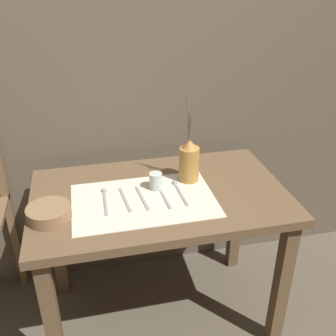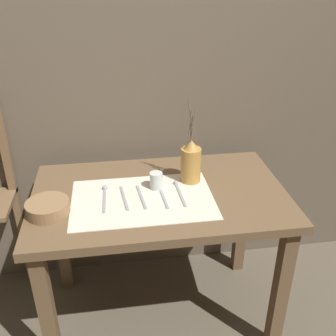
% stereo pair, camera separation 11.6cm
% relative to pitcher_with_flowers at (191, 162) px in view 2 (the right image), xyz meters
% --- Properties ---
extents(ground_plane, '(12.00, 12.00, 0.00)m').
position_rel_pitcher_with_flowers_xyz_m(ground_plane, '(-0.16, -0.08, -0.85)').
color(ground_plane, brown).
extents(stone_wall_back, '(7.00, 0.06, 2.40)m').
position_rel_pitcher_with_flowers_xyz_m(stone_wall_back, '(-0.16, 0.37, 0.35)').
color(stone_wall_back, brown).
rests_on(stone_wall_back, ground_plane).
extents(wooden_table, '(1.13, 0.68, 0.75)m').
position_rel_pitcher_with_flowers_xyz_m(wooden_table, '(-0.16, -0.08, -0.21)').
color(wooden_table, brown).
rests_on(wooden_table, ground_plane).
extents(linen_cloth, '(0.61, 0.40, 0.00)m').
position_rel_pitcher_with_flowers_xyz_m(linen_cloth, '(-0.23, -0.13, -0.10)').
color(linen_cloth, beige).
rests_on(linen_cloth, wooden_table).
extents(pitcher_with_flowers, '(0.09, 0.09, 0.42)m').
position_rel_pitcher_with_flowers_xyz_m(pitcher_with_flowers, '(0.00, 0.00, 0.00)').
color(pitcher_with_flowers, '#B7843D').
rests_on(pitcher_with_flowers, wooden_table).
extents(wooden_bowl, '(0.18, 0.18, 0.05)m').
position_rel_pitcher_with_flowers_xyz_m(wooden_bowl, '(-0.62, -0.18, -0.07)').
color(wooden_bowl, '#8E6B47').
rests_on(wooden_bowl, wooden_table).
extents(glass_tumbler_near, '(0.06, 0.06, 0.08)m').
position_rel_pitcher_with_flowers_xyz_m(glass_tumbler_near, '(-0.17, -0.04, -0.06)').
color(glass_tumbler_near, silver).
rests_on(glass_tumbler_near, wooden_table).
extents(spoon_outer, '(0.02, 0.21, 0.02)m').
position_rel_pitcher_with_flowers_xyz_m(spoon_outer, '(-0.40, -0.06, -0.09)').
color(spoon_outer, '#939399').
rests_on(spoon_outer, wooden_table).
extents(fork_inner, '(0.03, 0.19, 0.00)m').
position_rel_pitcher_with_flowers_xyz_m(fork_inner, '(-0.31, -0.11, -0.09)').
color(fork_inner, '#939399').
rests_on(fork_inner, wooden_table).
extents(fork_outer, '(0.03, 0.19, 0.00)m').
position_rel_pitcher_with_flowers_xyz_m(fork_outer, '(-0.24, -0.11, -0.09)').
color(fork_outer, '#939399').
rests_on(fork_outer, wooden_table).
extents(knife_center, '(0.03, 0.20, 0.00)m').
position_rel_pitcher_with_flowers_xyz_m(knife_center, '(-0.15, -0.12, -0.09)').
color(knife_center, '#939399').
rests_on(knife_center, wooden_table).
extents(spoon_inner, '(0.03, 0.21, 0.02)m').
position_rel_pitcher_with_flowers_xyz_m(spoon_inner, '(-0.07, -0.06, -0.09)').
color(spoon_inner, '#939399').
rests_on(spoon_inner, wooden_table).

